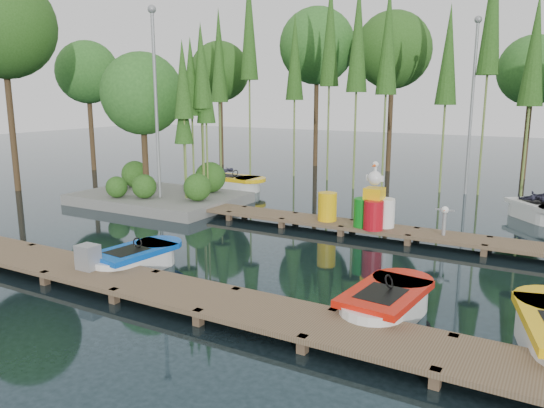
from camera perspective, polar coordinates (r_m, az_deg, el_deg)
The scene contains 15 objects.
ground_plane at distance 15.26m, azimuth -2.57°, elevation -4.19°, with size 90.00×90.00×0.00m, color #1C2E35.
near_dock at distance 11.82m, azimuth -14.43°, elevation -8.19°, with size 18.00×1.50×0.50m.
far_dock at distance 16.87m, azimuth 4.86°, elevation -1.86°, with size 15.00×1.20×0.50m.
island at distance 21.15m, azimuth -12.48°, elevation 8.77°, with size 6.20×4.20×6.75m.
tree_screen at distance 25.10m, azimuth 6.69°, elevation 16.10°, with size 34.42×18.53×10.31m.
lamp_island at distance 20.01m, azimuth -12.43°, elevation 11.70°, with size 0.30×0.30×7.25m.
lamp_rear at distance 23.70m, azimuth 20.79°, elevation 11.19°, with size 0.30×0.30×7.25m.
boat_blue at distance 13.35m, azimuth -14.46°, elevation -5.81°, with size 1.40×2.63×0.85m.
boat_red at distance 10.51m, azimuth 12.17°, elevation -10.50°, with size 1.44×2.76×0.90m.
boat_yellow_far at distance 23.55m, azimuth -4.18°, elevation 2.26°, with size 3.00×1.44×1.48m.
boat_white_far at distance 20.10m, azimuth 26.93°, elevation -0.71°, with size 2.75×2.92×1.31m.
utility_cabinet at distance 12.72m, azimuth -19.18°, elevation -5.41°, with size 0.46×0.39×0.56m, color gray.
yellow_barrel at distance 16.61m, azimuth 5.97°, elevation -0.28°, with size 0.59×0.59×0.88m, color yellow.
drum_cluster at distance 15.89m, azimuth 10.92°, elevation -0.48°, with size 1.14×1.05×1.97m.
seagull_post at distance 15.54m, azimuth 18.07°, elevation -1.21°, with size 0.52×0.28×0.83m.
Camera 1 is at (7.87, -12.38, 4.20)m, focal length 35.00 mm.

